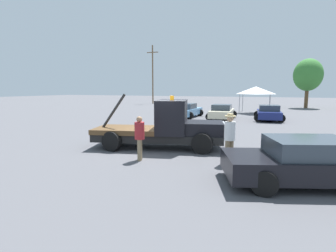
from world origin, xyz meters
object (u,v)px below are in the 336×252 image
at_px(person_at_hood, 140,135).
at_px(parked_car_skyblue, 186,111).
at_px(tow_truck, 166,128).
at_px(traffic_cone, 155,127).
at_px(utility_pole, 153,73).
at_px(tree_left, 308,75).
at_px(canopy_tent_white, 256,90).
at_px(person_near_truck, 230,134).
at_px(parked_car_cream, 222,112).
at_px(parked_car_navy, 269,113).
at_px(foreground_car, 315,162).

bearing_deg(person_at_hood, parked_car_skyblue, -97.48).
distance_m(tow_truck, parked_car_skyblue, 13.26).
bearing_deg(traffic_cone, parked_car_skyblue, 94.80).
bearing_deg(utility_pole, parked_car_skyblue, -56.74).
xyz_separation_m(parked_car_skyblue, tree_left, (11.91, 17.96, 3.96)).
relative_size(canopy_tent_white, utility_pole, 0.30).
bearing_deg(canopy_tent_white, person_near_truck, -88.37).
distance_m(parked_car_cream, utility_pole, 26.44).
bearing_deg(parked_car_cream, parked_car_navy, -83.25).
bearing_deg(person_near_truck, foreground_car, 6.89).
height_order(tow_truck, parked_car_cream, tow_truck).
distance_m(foreground_car, person_at_hood, 5.90).
distance_m(parked_car_navy, canopy_tent_white, 6.91).
relative_size(person_near_truck, parked_car_navy, 0.42).
bearing_deg(parked_car_cream, tree_left, -28.31).
bearing_deg(tree_left, traffic_cone, -112.95).
bearing_deg(parked_car_cream, foreground_car, -163.46).
bearing_deg(parked_car_cream, parked_car_skyblue, 82.12).
relative_size(parked_car_navy, traffic_cone, 8.00).
bearing_deg(person_near_truck, parked_car_cream, 134.62).
height_order(person_at_hood, parked_car_cream, person_at_hood).
xyz_separation_m(parked_car_cream, tree_left, (8.43, 18.23, 3.96)).
bearing_deg(canopy_tent_white, parked_car_navy, -76.10).
relative_size(foreground_car, parked_car_navy, 1.26).
height_order(canopy_tent_white, tree_left, tree_left).
bearing_deg(parked_car_navy, traffic_cone, 138.32).
distance_m(parked_car_skyblue, traffic_cone, 8.53).
bearing_deg(canopy_tent_white, foreground_car, -81.79).
height_order(foreground_car, parked_car_cream, same).
distance_m(tow_truck, person_at_hood, 2.33).
bearing_deg(tow_truck, tree_left, 59.52).
distance_m(tow_truck, utility_pole, 36.79).
xyz_separation_m(tow_truck, parked_car_cream, (0.20, 12.58, -0.30)).
height_order(parked_car_skyblue, tree_left, tree_left).
bearing_deg(traffic_cone, parked_car_cream, 71.39).
distance_m(parked_car_cream, tree_left, 20.47).
bearing_deg(canopy_tent_white, utility_pole, 145.49).
height_order(foreground_car, tree_left, tree_left).
relative_size(tow_truck, person_at_hood, 3.69).
relative_size(foreground_car, tree_left, 0.81).
xyz_separation_m(parked_car_skyblue, utility_pole, (-13.01, 19.83, 4.83)).
xyz_separation_m(parked_car_skyblue, parked_car_cream, (3.48, -0.27, -0.00)).
relative_size(person_at_hood, tree_left, 0.25).
xyz_separation_m(foreground_car, tree_left, (2.86, 33.50, 3.96)).
bearing_deg(person_at_hood, parked_car_navy, -124.46).
relative_size(person_near_truck, traffic_cone, 3.35).
height_order(canopy_tent_white, traffic_cone, canopy_tent_white).
xyz_separation_m(person_at_hood, canopy_tent_white, (2.64, 22.07, 1.56)).
distance_m(parked_car_cream, parked_car_navy, 3.99).
xyz_separation_m(parked_car_cream, canopy_tent_white, (2.33, 7.16, 1.90)).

